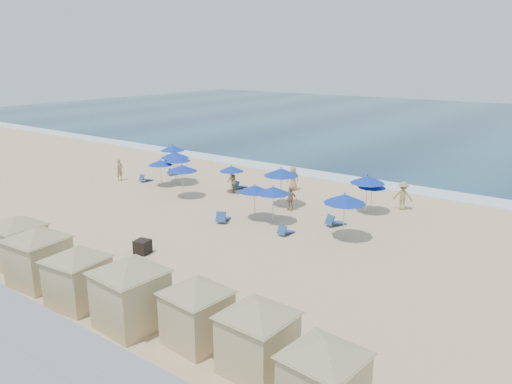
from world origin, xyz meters
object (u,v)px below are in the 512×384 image
at_px(umbrella_8, 273,190).
at_px(beachgoer_1, 232,181).
at_px(cabana_1, 38,249).
at_px(cabana_0, 17,235).
at_px(cabana_5, 258,327).
at_px(umbrella_4, 231,169).
at_px(beachgoer_2, 290,199).
at_px(umbrella_9, 372,185).
at_px(cabana_4, 197,303).
at_px(beachgoer_4, 293,178).
at_px(trash_bin, 143,247).
at_px(umbrella_7, 281,172).
at_px(umbrella_2, 175,155).
at_px(beachgoer_3, 403,196).
at_px(umbrella_1, 177,158).
at_px(umbrella_11, 345,199).
at_px(beachgoer_0, 120,170).
at_px(umbrella_0, 173,148).
at_px(cabana_2, 77,269).
at_px(cabana_3, 130,284).
at_px(umbrella_3, 160,163).
at_px(cabana_6, 324,369).
at_px(umbrella_6, 255,189).
at_px(umbrella_5, 182,168).

xyz_separation_m(umbrella_8, beachgoer_1, (-6.33, 3.82, -1.16)).
xyz_separation_m(cabana_1, umbrella_8, (3.34, 12.91, 0.37)).
distance_m(cabana_0, cabana_5, 13.88).
height_order(umbrella_4, beachgoer_2, umbrella_4).
distance_m(umbrella_4, umbrella_8, 7.38).
bearing_deg(umbrella_9, cabana_4, -84.89).
height_order(cabana_5, beachgoer_2, cabana_5).
xyz_separation_m(umbrella_4, beachgoer_4, (3.21, 3.25, -0.88)).
xyz_separation_m(trash_bin, umbrella_7, (0.90, 11.10, 1.95)).
height_order(umbrella_2, beachgoer_3, umbrella_2).
xyz_separation_m(cabana_0, beachgoer_4, (2.76, 19.51, -0.69)).
bearing_deg(umbrella_1, beachgoer_2, -2.25).
bearing_deg(cabana_5, umbrella_11, 105.22).
distance_m(umbrella_2, beachgoer_0, 4.80).
bearing_deg(umbrella_0, umbrella_8, -22.16).
distance_m(cabana_2, umbrella_9, 19.02).
xyz_separation_m(cabana_2, umbrella_2, (-11.44, 16.45, 0.68)).
height_order(cabana_3, beachgoer_0, cabana_3).
xyz_separation_m(cabana_1, cabana_4, (8.70, 0.73, -0.15)).
bearing_deg(cabana_4, umbrella_1, 137.22).
distance_m(umbrella_11, beachgoer_1, 11.70).
xyz_separation_m(cabana_5, umbrella_0, (-22.64, 18.20, 0.54)).
xyz_separation_m(umbrella_0, umbrella_4, (8.31, -2.18, -0.30)).
bearing_deg(umbrella_7, beachgoer_2, -25.21).
bearing_deg(umbrella_4, beachgoer_4, 45.36).
height_order(cabana_1, umbrella_1, cabana_1).
bearing_deg(umbrella_3, cabana_6, -33.34).
distance_m(umbrella_7, umbrella_11, 6.98).
relative_size(cabana_0, umbrella_2, 1.73).
distance_m(umbrella_11, beachgoer_0, 20.56).
xyz_separation_m(cabana_1, umbrella_6, (2.08, 12.78, 0.29)).
bearing_deg(cabana_4, beachgoer_4, 113.78).
distance_m(cabana_2, umbrella_7, 16.25).
relative_size(cabana_2, umbrella_4, 2.08).
xyz_separation_m(umbrella_5, umbrella_6, (7.00, -0.86, -0.18)).
relative_size(cabana_1, umbrella_5, 1.87).
bearing_deg(cabana_0, cabana_6, -1.21).
relative_size(umbrella_3, beachgoer_4, 1.17).
xyz_separation_m(umbrella_2, umbrella_3, (-0.07, -1.44, -0.38)).
distance_m(cabana_0, cabana_3, 8.54).
bearing_deg(cabana_6, umbrella_1, 143.92).
height_order(cabana_0, umbrella_6, cabana_0).
bearing_deg(cabana_3, beachgoer_3, 82.64).
bearing_deg(umbrella_4, cabana_5, -48.20).
distance_m(trash_bin, beachgoer_0, 16.19).
bearing_deg(umbrella_8, beachgoer_0, 175.56).
distance_m(umbrella_0, umbrella_6, 14.71).
bearing_deg(umbrella_2, beachgoer_4, 22.52).
height_order(cabana_3, umbrella_7, cabana_3).
distance_m(cabana_4, beachgoer_1, 19.83).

